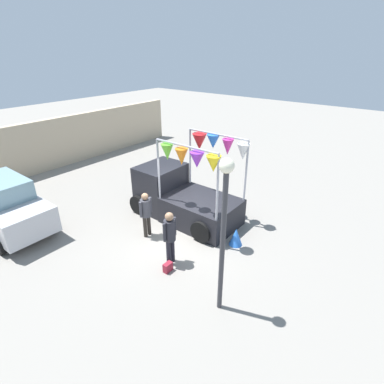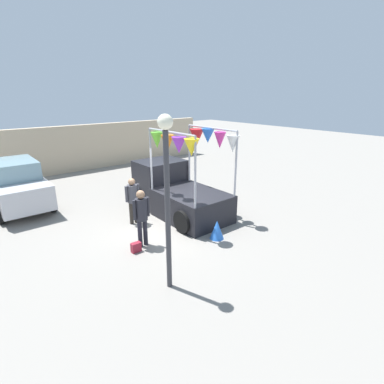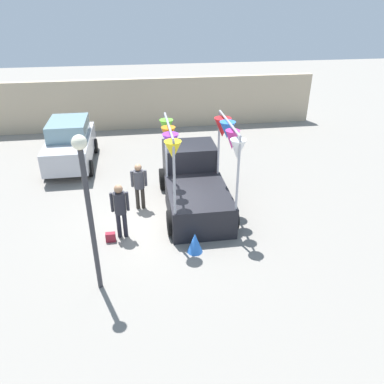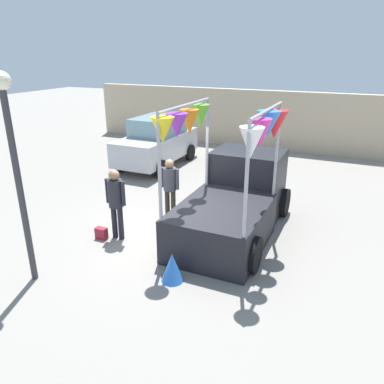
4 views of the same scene
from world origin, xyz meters
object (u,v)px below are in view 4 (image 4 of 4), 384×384
person_customer (116,198)px  street_lamp (13,153)px  vendor_truck (236,195)px  folded_kite_bundle_azure (172,267)px  parked_car (157,142)px  person_vendor (170,183)px  handbag (101,233)px

person_customer → street_lamp: (-0.53, -2.11, 1.53)m
vendor_truck → folded_kite_bundle_azure: size_ratio=6.84×
vendor_truck → person_customer: (-2.40, -1.63, 0.13)m
street_lamp → parked_car: bearing=101.6°
person_vendor → folded_kite_bundle_azure: (1.43, -2.67, -0.68)m
vendor_truck → person_vendor: size_ratio=2.53×
person_vendor → handbag: bearing=-117.3°
person_vendor → street_lamp: size_ratio=0.41×
street_lamp → person_vendor: bearing=73.4°
parked_car → street_lamp: bearing=-78.4°
person_vendor → handbag: person_vendor is taller
handbag → folded_kite_bundle_azure: (2.36, -0.87, 0.16)m
person_customer → person_vendor: person_customer is taller
handbag → street_lamp: bearing=-95.4°
person_customer → parked_car: bearing=110.5°
parked_car → person_customer: bearing=-69.5°
person_vendor → vendor_truck: bearing=0.7°
person_vendor → street_lamp: (-1.11, -3.72, 1.60)m
vendor_truck → person_vendor: vendor_truck is taller
street_lamp → folded_kite_bundle_azure: (2.54, 1.05, -2.27)m
person_vendor → street_lamp: bearing=-106.6°
vendor_truck → folded_kite_bundle_azure: bearing=-98.3°
vendor_truck → street_lamp: size_ratio=1.04×
vendor_truck → person_vendor: 1.82m
street_lamp → folded_kite_bundle_azure: bearing=22.4°
handbag → person_vendor: bearing=62.7°
handbag → folded_kite_bundle_azure: bearing=-20.2°
person_vendor → person_customer: bearing=-109.9°
folded_kite_bundle_azure → person_vendor: bearing=118.1°
folded_kite_bundle_azure → vendor_truck: bearing=81.7°
parked_car → person_customer: (2.15, -5.78, 0.10)m
vendor_truck → folded_kite_bundle_azure: vendor_truck is taller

